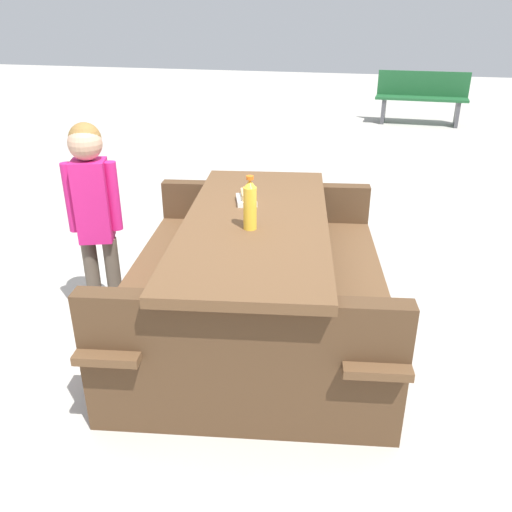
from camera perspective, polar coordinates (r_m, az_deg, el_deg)
The scene contains 6 objects.
ground_plane at distance 3.16m, azimuth -0.00°, elevation -8.67°, with size 30.00×30.00×0.00m, color #B7B2A8.
picnic_table at distance 2.94m, azimuth -0.00°, elevation -1.42°, with size 2.02×1.70×0.75m.
soda_bottle at distance 2.62m, azimuth -0.66°, elevation 5.59°, with size 0.07×0.07×0.28m.
hotdog_tray at distance 3.04m, azimuth -1.05°, elevation 6.37°, with size 0.21×0.16×0.08m.
child_in_coat at distance 3.12m, azimuth -17.24°, elevation 5.65°, with size 0.22×0.29×1.22m.
park_bench_mid at distance 9.70m, azimuth 17.48°, elevation 16.14°, with size 0.44×1.51×0.85m.
Camera 1 is at (-2.55, -0.67, 1.75)m, focal length 36.93 mm.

